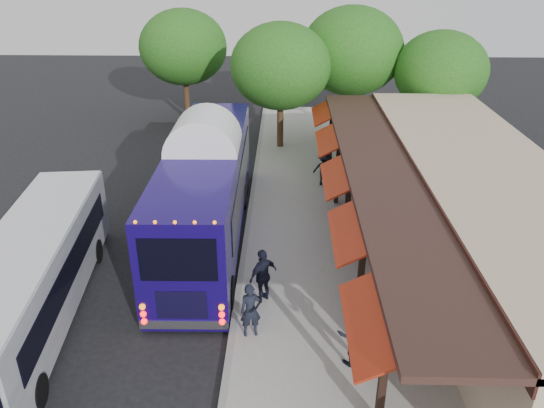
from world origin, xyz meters
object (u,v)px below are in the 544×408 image
(city_bus, at_px, (33,274))
(ped_c, at_px, (263,275))
(ped_d, at_px, (324,169))
(ped_a, at_px, (251,311))
(coach_bus, at_px, (206,186))
(ped_b, at_px, (354,334))

(city_bus, xyz_separation_m, ped_c, (6.79, 0.86, -0.48))
(ped_d, bearing_deg, ped_c, 93.17)
(ped_a, xyz_separation_m, ped_c, (0.28, 1.70, 0.08))
(coach_bus, relative_size, ped_c, 6.86)
(coach_bus, height_order, ped_a, coach_bus)
(coach_bus, distance_m, ped_a, 6.59)
(ped_a, distance_m, ped_d, 11.30)
(ped_a, xyz_separation_m, ped_b, (2.80, -1.09, 0.12))
(ped_c, xyz_separation_m, ped_d, (2.46, 9.26, -0.11))
(ped_d, bearing_deg, coach_bus, 63.09)
(ped_a, distance_m, ped_c, 1.73)
(ped_a, relative_size, ped_b, 0.88)
(city_bus, xyz_separation_m, ped_a, (6.51, -0.84, -0.56))
(city_bus, bearing_deg, coach_bus, 43.68)
(city_bus, height_order, ped_d, city_bus)
(coach_bus, bearing_deg, ped_a, -72.49)
(ped_c, distance_m, ped_d, 9.58)
(ped_a, relative_size, ped_d, 1.04)
(coach_bus, relative_size, ped_d, 7.82)
(coach_bus, height_order, ped_b, coach_bus)
(ped_b, distance_m, ped_c, 3.76)
(ped_a, bearing_deg, city_bus, 160.39)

